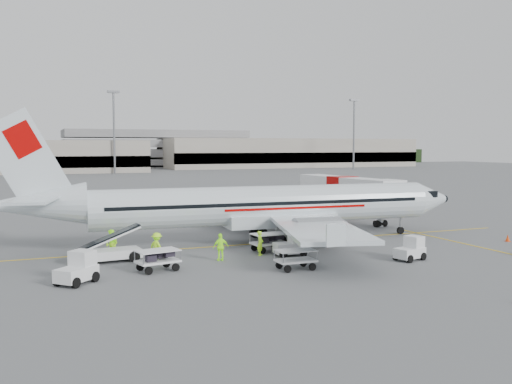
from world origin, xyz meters
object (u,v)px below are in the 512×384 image
jet_bridge (342,198)px  tug_mid (290,244)px  belt_loader (109,239)px  tug_aft (76,268)px  aircraft (267,179)px  tug_fore (410,248)px

jet_bridge → tug_mid: jet_bridge is taller
belt_loader → tug_aft: size_ratio=2.37×
belt_loader → jet_bridge: bearing=22.2°
aircraft → tug_fore: (5.82, -10.12, -4.12)m
jet_bridge → tug_fore: (-6.53, -19.78, -1.41)m
aircraft → jet_bridge: size_ratio=2.13×
tug_mid → tug_aft: size_ratio=0.96×
belt_loader → tug_mid: (11.73, -2.52, -0.61)m
jet_bridge → belt_loader: jet_bridge is taller
jet_bridge → tug_mid: (-13.11, -15.49, -1.36)m
aircraft → jet_bridge: bearing=41.0°
belt_loader → tug_mid: bearing=-17.5°
jet_bridge → tug_mid: size_ratio=7.72×
aircraft → tug_mid: 7.15m
tug_fore → tug_aft: tug_aft is taller
jet_bridge → tug_fore: jet_bridge is taller
jet_bridge → tug_aft: bearing=-150.8°
tug_mid → belt_loader: bearing=172.3°
aircraft → belt_loader: aircraft is taller
tug_fore → belt_loader: bearing=143.6°
tug_mid → jet_bridge: bearing=54.1°
aircraft → belt_loader: bearing=-162.1°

